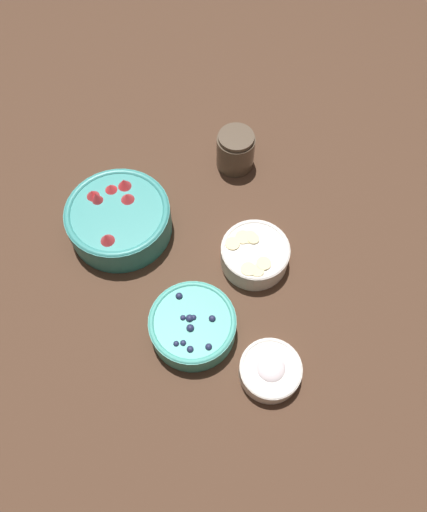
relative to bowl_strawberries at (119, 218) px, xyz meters
name	(u,v)px	position (x,y,z in m)	size (l,w,h in m)	color
ground_plane	(192,259)	(-0.06, -0.16, -0.04)	(4.00, 4.00, 0.00)	#4C3323
bowl_strawberries	(119,218)	(0.00, 0.00, 0.00)	(0.22, 0.22, 0.09)	teal
bowl_blueberries	(193,325)	(-0.23, -0.18, -0.01)	(0.17, 0.17, 0.06)	#47AD9E
bowl_bananas	(255,254)	(-0.06, -0.30, -0.01)	(0.14, 0.14, 0.06)	white
bowl_cream	(270,370)	(-0.30, -0.33, -0.02)	(0.12, 0.12, 0.05)	white
jar_chocolate	(235,151)	(0.20, -0.24, 0.00)	(0.09, 0.09, 0.10)	brown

